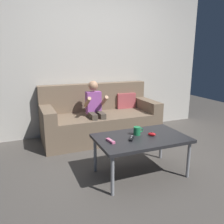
{
  "coord_description": "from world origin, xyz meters",
  "views": [
    {
      "loc": [
        -1.25,
        -2.1,
        1.36
      ],
      "look_at": [
        -0.1,
        0.71,
        0.6
      ],
      "focal_mm": 37.04,
      "sensor_mm": 36.0,
      "label": 1
    }
  ],
  "objects_px": {
    "game_remote_black_near_edge": "(131,138)",
    "nunchuk_red": "(152,134)",
    "couch": "(100,120)",
    "coffee_table": "(141,140)",
    "game_remote_pink_far_corner": "(110,141)",
    "coffee_mug": "(137,131)",
    "person_seated_on_couch": "(95,108)"
  },
  "relations": [
    {
      "from": "game_remote_black_near_edge",
      "to": "coffee_mug",
      "type": "relative_size",
      "value": 1.13
    },
    {
      "from": "couch",
      "to": "coffee_table",
      "type": "bearing_deg",
      "value": -89.1
    },
    {
      "from": "person_seated_on_couch",
      "to": "coffee_table",
      "type": "height_order",
      "value": "person_seated_on_couch"
    },
    {
      "from": "person_seated_on_couch",
      "to": "game_remote_pink_far_corner",
      "type": "distance_m",
      "value": 1.19
    },
    {
      "from": "coffee_table",
      "to": "coffee_mug",
      "type": "xyz_separation_m",
      "value": [
        -0.01,
        0.08,
        0.09
      ]
    },
    {
      "from": "person_seated_on_couch",
      "to": "coffee_table",
      "type": "distance_m",
      "value": 1.17
    },
    {
      "from": "couch",
      "to": "person_seated_on_couch",
      "type": "bearing_deg",
      "value": -126.98
    },
    {
      "from": "game_remote_pink_far_corner",
      "to": "coffee_mug",
      "type": "relative_size",
      "value": 1.22
    },
    {
      "from": "couch",
      "to": "coffee_table",
      "type": "relative_size",
      "value": 1.82
    },
    {
      "from": "coffee_table",
      "to": "game_remote_pink_far_corner",
      "type": "bearing_deg",
      "value": -178.1
    },
    {
      "from": "game_remote_black_near_edge",
      "to": "nunchuk_red",
      "type": "distance_m",
      "value": 0.26
    },
    {
      "from": "nunchuk_red",
      "to": "coffee_table",
      "type": "bearing_deg",
      "value": 171.48
    },
    {
      "from": "coffee_table",
      "to": "game_remote_pink_far_corner",
      "type": "height_order",
      "value": "game_remote_pink_far_corner"
    },
    {
      "from": "coffee_mug",
      "to": "nunchuk_red",
      "type": "bearing_deg",
      "value": -35.41
    },
    {
      "from": "couch",
      "to": "nunchuk_red",
      "type": "bearing_deg",
      "value": -83.8
    },
    {
      "from": "coffee_table",
      "to": "nunchuk_red",
      "type": "height_order",
      "value": "nunchuk_red"
    },
    {
      "from": "couch",
      "to": "game_remote_pink_far_corner",
      "type": "height_order",
      "value": "couch"
    },
    {
      "from": "couch",
      "to": "game_remote_black_near_edge",
      "type": "height_order",
      "value": "couch"
    },
    {
      "from": "coffee_table",
      "to": "game_remote_pink_far_corner",
      "type": "distance_m",
      "value": 0.38
    },
    {
      "from": "couch",
      "to": "nunchuk_red",
      "type": "distance_m",
      "value": 1.37
    },
    {
      "from": "game_remote_black_near_edge",
      "to": "game_remote_pink_far_corner",
      "type": "height_order",
      "value": "same"
    },
    {
      "from": "nunchuk_red",
      "to": "game_remote_pink_far_corner",
      "type": "distance_m",
      "value": 0.5
    },
    {
      "from": "person_seated_on_couch",
      "to": "coffee_mug",
      "type": "xyz_separation_m",
      "value": [
        0.15,
        -1.07,
        -0.05
      ]
    },
    {
      "from": "couch",
      "to": "nunchuk_red",
      "type": "height_order",
      "value": "couch"
    },
    {
      "from": "game_remote_black_near_edge",
      "to": "nunchuk_red",
      "type": "xyz_separation_m",
      "value": [
        0.26,
        0.01,
        0.01
      ]
    },
    {
      "from": "coffee_table",
      "to": "nunchuk_red",
      "type": "xyz_separation_m",
      "value": [
        0.13,
        -0.02,
        0.06
      ]
    },
    {
      "from": "nunchuk_red",
      "to": "game_remote_black_near_edge",
      "type": "bearing_deg",
      "value": -178.13
    },
    {
      "from": "nunchuk_red",
      "to": "person_seated_on_couch",
      "type": "bearing_deg",
      "value": 103.71
    },
    {
      "from": "couch",
      "to": "coffee_mug",
      "type": "xyz_separation_m",
      "value": [
        0.01,
        -1.26,
        0.2
      ]
    },
    {
      "from": "game_remote_black_near_edge",
      "to": "game_remote_pink_far_corner",
      "type": "relative_size",
      "value": 0.93
    },
    {
      "from": "coffee_table",
      "to": "game_remote_black_near_edge",
      "type": "bearing_deg",
      "value": -168.59
    },
    {
      "from": "game_remote_pink_far_corner",
      "to": "nunchuk_red",
      "type": "bearing_deg",
      "value": -0.72
    }
  ]
}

